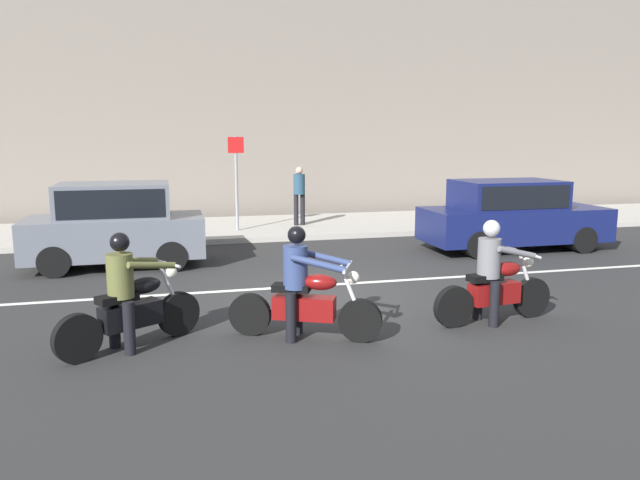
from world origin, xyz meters
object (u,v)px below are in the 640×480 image
(motorcycle_with_rider_gray, at_px, (494,281))
(motorcycle_with_rider_denim_blue, at_px, (303,293))
(pedestrian_bystander, at_px, (299,191))
(parked_sedan_navy, at_px, (511,214))
(parked_hatchback_slate_gray, at_px, (115,224))
(motorcycle_with_rider_olive, at_px, (129,301))
(street_sign_post, at_px, (236,174))

(motorcycle_with_rider_gray, bearing_deg, motorcycle_with_rider_denim_blue, -179.39)
(motorcycle_with_rider_denim_blue, bearing_deg, pedestrian_bystander, 77.97)
(motorcycle_with_rider_gray, height_order, parked_sedan_navy, parked_sedan_navy)
(motorcycle_with_rider_gray, bearing_deg, pedestrian_bystander, 95.13)
(parked_hatchback_slate_gray, height_order, pedestrian_bystander, pedestrian_bystander)
(motorcycle_with_rider_gray, distance_m, motorcycle_with_rider_olive, 5.26)
(parked_sedan_navy, height_order, pedestrian_bystander, pedestrian_bystander)
(motorcycle_with_rider_gray, relative_size, parked_sedan_navy, 0.45)
(motorcycle_with_rider_gray, xyz_separation_m, parked_hatchback_slate_gray, (-5.80, 5.56, 0.29))
(street_sign_post, relative_size, pedestrian_bystander, 1.53)
(motorcycle_with_rider_gray, distance_m, parked_hatchback_slate_gray, 8.04)
(motorcycle_with_rider_denim_blue, xyz_separation_m, street_sign_post, (0.15, 9.15, 1.09))
(parked_sedan_navy, distance_m, pedestrian_bystander, 6.25)
(motorcycle_with_rider_denim_blue, bearing_deg, motorcycle_with_rider_olive, 176.09)
(parked_hatchback_slate_gray, height_order, street_sign_post, street_sign_post)
(motorcycle_with_rider_denim_blue, bearing_deg, motorcycle_with_rider_gray, 0.61)
(motorcycle_with_rider_denim_blue, distance_m, parked_hatchback_slate_gray, 6.28)
(motorcycle_with_rider_denim_blue, distance_m, pedestrian_bystander, 9.97)
(motorcycle_with_rider_olive, height_order, parked_hatchback_slate_gray, parked_hatchback_slate_gray)
(street_sign_post, bearing_deg, motorcycle_with_rider_gray, -72.95)
(street_sign_post, bearing_deg, motorcycle_with_rider_denim_blue, -90.95)
(motorcycle_with_rider_denim_blue, xyz_separation_m, parked_hatchback_slate_gray, (-2.86, 5.59, 0.28))
(parked_sedan_navy, height_order, street_sign_post, street_sign_post)
(street_sign_post, bearing_deg, pedestrian_bystander, 17.14)
(motorcycle_with_rider_olive, bearing_deg, motorcycle_with_rider_denim_blue, -3.91)
(motorcycle_with_rider_gray, distance_m, street_sign_post, 9.60)
(parked_sedan_navy, bearing_deg, motorcycle_with_rider_denim_blue, -140.69)
(parked_sedan_navy, height_order, parked_hatchback_slate_gray, parked_hatchback_slate_gray)
(parked_sedan_navy, bearing_deg, parked_hatchback_slate_gray, 177.95)
(parked_sedan_navy, xyz_separation_m, street_sign_post, (-6.27, 3.89, 0.85))
(motorcycle_with_rider_gray, height_order, street_sign_post, street_sign_post)
(motorcycle_with_rider_olive, bearing_deg, street_sign_post, 74.66)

